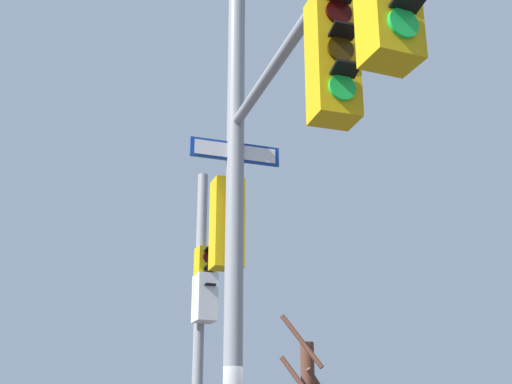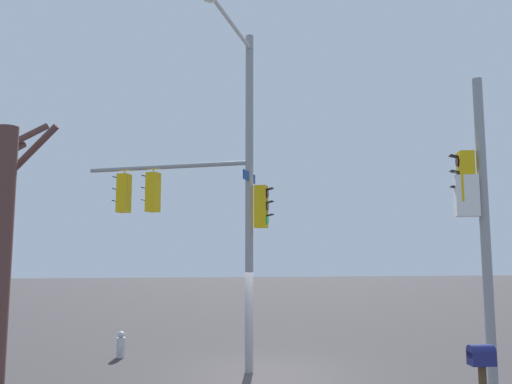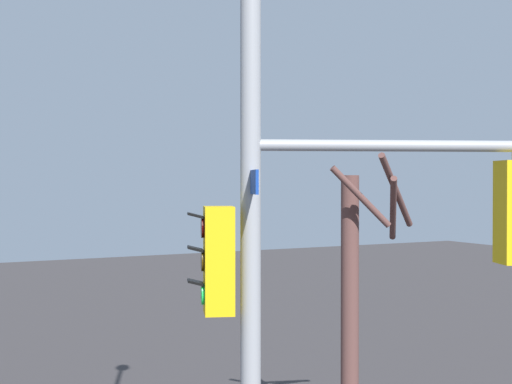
{
  "view_description": "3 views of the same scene",
  "coord_description": "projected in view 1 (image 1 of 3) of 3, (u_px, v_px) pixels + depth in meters",
  "views": [
    {
      "loc": [
        -5.09,
        -6.32,
        1.79
      ],
      "look_at": [
        -0.38,
        -0.65,
        4.42
      ],
      "focal_mm": 48.29,
      "sensor_mm": 36.0,
      "label": 1
    },
    {
      "loc": [
        12.11,
        -1.45,
        3.13
      ],
      "look_at": [
        -0.55,
        -0.17,
        4.6
      ],
      "focal_mm": 33.91,
      "sensor_mm": 36.0,
      "label": 2
    },
    {
      "loc": [
        -7.17,
        3.12,
        5.0
      ],
      "look_at": [
        -0.21,
        -0.55,
        4.88
      ],
      "focal_mm": 51.84,
      "sensor_mm": 36.0,
      "label": 3
    }
  ],
  "objects": [
    {
      "name": "main_signal_pole_assembly",
      "position": [
        280.0,
        129.0,
        7.27
      ],
      "size": [
        5.03,
        5.14,
        8.88
      ],
      "rotation": [
        0.0,
        0.0,
        4.33
      ],
      "color": "gray",
      "rests_on": "ground"
    },
    {
      "name": "secondary_pole_assembly",
      "position": [
        202.0,
        317.0,
        12.85
      ],
      "size": [
        0.5,
        0.74,
        6.81
      ],
      "rotation": [
        0.0,
        0.0,
        4.39
      ],
      "color": "gray",
      "rests_on": "ground"
    }
  ]
}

